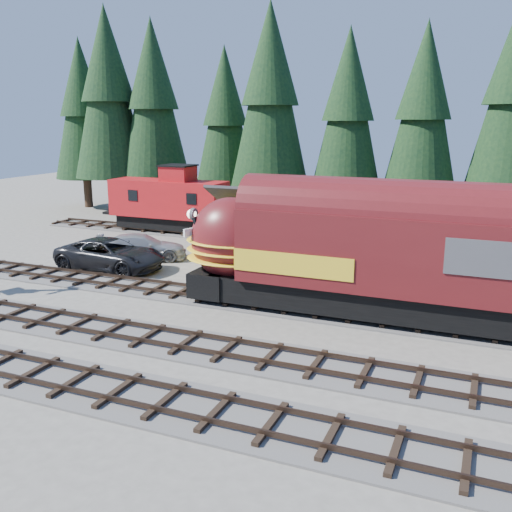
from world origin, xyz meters
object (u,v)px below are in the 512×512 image
at_px(depot, 330,225).
at_px(pickup_truck_b, 142,247).
at_px(caboose, 169,201).
at_px(pickup_truck_a, 111,254).
at_px(locomotive, 359,258).

relative_size(depot, pickup_truck_b, 2.26).
height_order(caboose, pickup_truck_a, caboose).
distance_m(locomotive, pickup_truck_a, 15.84).
relative_size(depot, caboose, 1.35).
bearing_deg(pickup_truck_b, pickup_truck_a, 144.12).
relative_size(caboose, pickup_truck_b, 1.67).
bearing_deg(pickup_truck_b, caboose, -9.16).
bearing_deg(locomotive, pickup_truck_b, 160.52).
distance_m(depot, locomotive, 7.21).
xyz_separation_m(caboose, pickup_truck_a, (2.78, -11.39, -1.53)).
xyz_separation_m(pickup_truck_a, pickup_truck_b, (0.33, 2.76, -0.11)).
distance_m(caboose, pickup_truck_b, 9.32).
relative_size(pickup_truck_a, pickup_truck_b, 1.18).
height_order(locomotive, caboose, caboose).
relative_size(locomotive, pickup_truck_a, 2.65).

